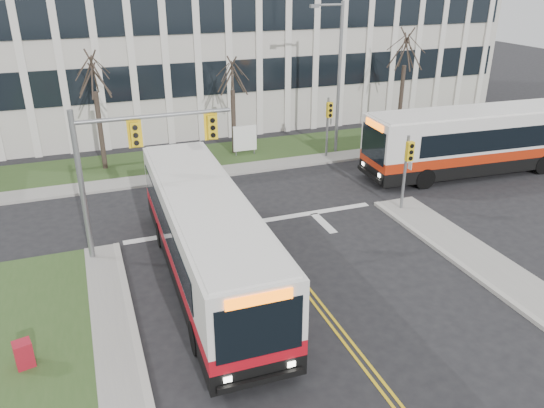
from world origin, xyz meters
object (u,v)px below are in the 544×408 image
Objects in this scene: bus_main at (206,239)px; streetlight at (337,71)px; newspaper_box_red at (24,356)px; bus_cross at (481,142)px; directory_sign at (245,139)px.

streetlight is at bearing 48.01° from bus_main.
newspaper_box_red is (-17.53, -15.11, -4.72)m from streetlight.
newspaper_box_red is (-23.84, -9.05, -1.35)m from bus_cross.
bus_main reaches higher than directory_sign.
bus_main is 0.94× the size of bus_cross.
bus_main is at bearing -67.93° from bus_cross.
directory_sign is at bearing -118.70° from bus_cross.
newspaper_box_red is (-12.00, -16.41, -0.70)m from directory_sign.
bus_cross is 25.53m from newspaper_box_red.
bus_main is 13.55× the size of newspaper_box_red.
bus_cross reaches higher than bus_main.
bus_main is at bearing -133.01° from streetlight.
streetlight is at bearing -130.68° from bus_cross.
streetlight reaches higher than bus_main.
directory_sign is 13.95m from bus_cross.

